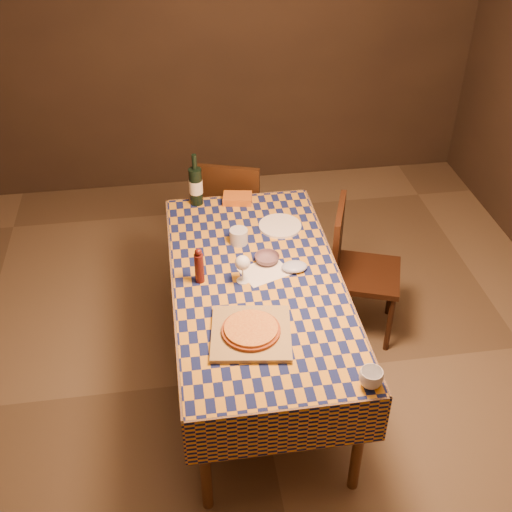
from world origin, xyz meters
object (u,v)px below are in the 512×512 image
(dining_table, at_px, (257,291))
(cutting_board, at_px, (251,333))
(chair_right, at_px, (354,264))
(white_plate, at_px, (280,226))
(pizza, at_px, (251,329))
(chair_far, at_px, (233,210))
(bowl, at_px, (267,259))
(wine_bottle, at_px, (196,186))

(dining_table, relative_size, cutting_board, 4.70)
(chair_right, bearing_deg, white_plate, 165.24)
(dining_table, xyz_separation_m, cutting_board, (-0.10, -0.43, 0.09))
(pizza, xyz_separation_m, chair_right, (0.78, 0.81, -0.29))
(chair_far, bearing_deg, cutting_board, -93.31)
(pizza, distance_m, chair_right, 1.15)
(cutting_board, distance_m, bowl, 0.61)
(white_plate, bearing_deg, bowl, -111.90)
(cutting_board, height_order, bowl, bowl)
(bowl, distance_m, white_plate, 0.37)
(bowl, height_order, white_plate, bowl)
(dining_table, distance_m, chair_right, 0.80)
(cutting_board, distance_m, pizza, 0.03)
(pizza, height_order, white_plate, pizza)
(pizza, relative_size, chair_far, 0.38)
(cutting_board, bearing_deg, chair_far, 86.69)
(white_plate, bearing_deg, wine_bottle, 143.85)
(wine_bottle, height_order, chair_far, wine_bottle)
(cutting_board, bearing_deg, wine_bottle, 97.69)
(dining_table, distance_m, wine_bottle, 0.92)
(wine_bottle, bearing_deg, bowl, -63.37)
(white_plate, height_order, chair_far, chair_far)
(wine_bottle, bearing_deg, chair_right, -26.72)
(cutting_board, bearing_deg, chair_right, 46.09)
(pizza, bearing_deg, dining_table, 77.28)
(wine_bottle, distance_m, white_plate, 0.62)
(dining_table, distance_m, chair_far, 1.14)
(dining_table, xyz_separation_m, chair_right, (0.68, 0.38, -0.17))
(dining_table, relative_size, pizza, 5.15)
(chair_far, relative_size, chair_right, 1.00)
(cutting_board, distance_m, wine_bottle, 1.30)
(dining_table, height_order, cutting_board, cutting_board)
(cutting_board, height_order, chair_right, chair_right)
(cutting_board, height_order, chair_far, chair_far)
(white_plate, relative_size, chair_far, 0.28)
(white_plate, bearing_deg, chair_far, 109.65)
(dining_table, relative_size, chair_far, 1.98)
(cutting_board, xyz_separation_m, chair_right, (0.78, 0.81, -0.26))
(white_plate, xyz_separation_m, chair_far, (-0.22, 0.63, -0.25))
(cutting_board, xyz_separation_m, bowl, (0.18, 0.58, 0.01))
(white_plate, height_order, chair_right, chair_right)
(wine_bottle, bearing_deg, pizza, -82.31)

